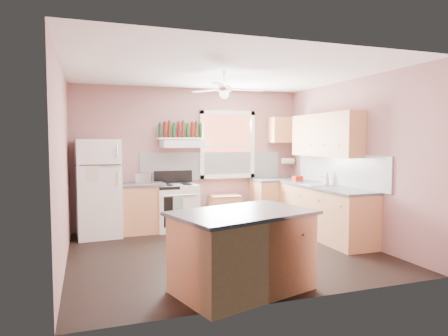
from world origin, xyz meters
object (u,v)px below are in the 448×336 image
object	(u,v)px
stove	(177,207)
island	(242,253)
refrigerator	(98,188)
cart	(225,211)
toaster	(144,178)

from	to	relation	value
stove	island	xyz separation A→B (m)	(0.04, -3.25, 0.00)
refrigerator	cart	xyz separation A→B (m)	(2.40, 0.14, -0.56)
toaster	cart	distance (m)	1.73
toaster	stove	size ratio (longest dim) A/B	0.33
island	cart	bearing A→B (deg)	57.51
refrigerator	toaster	bearing A→B (deg)	4.72
island	toaster	bearing A→B (deg)	84.41
island	stove	bearing A→B (deg)	74.30
refrigerator	cart	world-z (taller)	refrigerator
refrigerator	island	xyz separation A→B (m)	(1.44, -3.17, -0.42)
toaster	island	world-z (taller)	toaster
cart	island	distance (m)	3.45
stove	refrigerator	bearing A→B (deg)	-176.69
toaster	refrigerator	bearing A→B (deg)	-150.10
stove	toaster	bearing A→B (deg)	175.93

